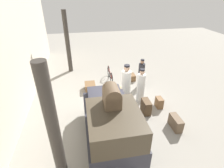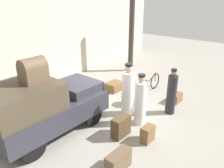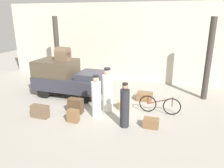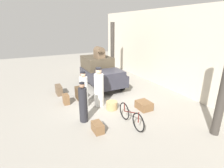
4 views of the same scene
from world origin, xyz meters
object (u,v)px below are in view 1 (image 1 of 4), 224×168
Objects in this scene: porter_standing_middle at (141,87)px; suitcase_tan_flat at (132,77)px; trunk_umber_medium at (146,107)px; trunk_large_brown at (176,123)px; trunk_on_truck_roof at (112,96)px; porter_lifting_near_truck at (126,85)px; wicker_basket at (116,91)px; suitcase_small_leather at (159,103)px; bicycle at (110,75)px; truck at (111,121)px; porter_with_bicycle at (141,75)px; suitcase_black_upright at (90,87)px.

porter_standing_middle is 2.25m from suitcase_tan_flat.
suitcase_tan_flat is (3.09, -0.28, -0.13)m from trunk_umber_medium.
trunk_on_truck_roof reaches higher than trunk_large_brown.
wicker_basket is at bearing 30.30° from porter_lifting_near_truck.
porter_lifting_near_truck is 1.72m from suitcase_small_leather.
bicycle is 2.17m from porter_lifting_near_truck.
trunk_umber_medium is at bearing 177.58° from porter_standing_middle.
truck is 2.92m from porter_standing_middle.
porter_with_bicycle is (0.42, -1.45, 0.57)m from wicker_basket.
suitcase_small_leather is at bearing 2.60° from trunk_large_brown.
bicycle is 4.72m from trunk_large_brown.
bicycle is 2.38× the size of suitcase_black_upright.
wicker_basket is 1.61m from porter_with_bicycle.
suitcase_black_upright is 4.36m from trunk_on_truck_roof.
trunk_umber_medium is 3.10m from suitcase_tan_flat.
suitcase_black_upright is (1.49, 2.29, -0.59)m from porter_standing_middle.
trunk_umber_medium reaches higher than wicker_basket.
truck is at bearing 154.69° from porter_lifting_near_truck.
bicycle is at bearing 24.59° from porter_standing_middle.
truck is at bearing 170.36° from bicycle.
suitcase_small_leather reaches higher than suitcase_black_upright.
trunk_umber_medium is (-1.15, -0.61, -0.53)m from porter_lifting_near_truck.
wicker_basket is 2.26m from suitcase_small_leather.
porter_lifting_near_truck is 1.50m from porter_with_bicycle.
truck is at bearing 0.00° from trunk_on_truck_roof.
porter_standing_middle is 2.79m from suitcase_black_upright.
trunk_on_truck_roof is at bearing 156.02° from porter_lifting_near_truck.
porter_lifting_near_truck is 1.41m from trunk_umber_medium.
truck reaches higher than trunk_umber_medium.
porter_lifting_near_truck is 2.17m from suitcase_black_upright.
trunk_on_truck_roof is at bearing 129.93° from trunk_umber_medium.
trunk_large_brown is at bearing -172.95° from suitcase_tan_flat.
trunk_on_truck_roof is (-3.67, 2.28, 1.29)m from porter_with_bicycle.
bicycle is 3.13× the size of suitcase_tan_flat.
wicker_basket reaches higher than suitcase_black_upright.
trunk_on_truck_roof is at bearing -173.36° from suitcase_black_upright.
wicker_basket is at bearing 28.74° from trunk_umber_medium.
trunk_on_truck_roof is (-3.92, -0.46, 1.86)m from suitcase_black_upright.
wicker_basket is 0.74× the size of trunk_large_brown.
porter_with_bicycle is 1.10m from suitcase_tan_flat.
trunk_large_brown is 1.05× the size of trunk_on_truck_roof.
suitcase_tan_flat is (4.43, -2.07, -0.75)m from truck.
trunk_on_truck_roof reaches higher than suitcase_tan_flat.
porter_with_bicycle is (1.24, -0.44, -0.02)m from porter_standing_middle.
trunk_large_brown is at bearing -144.47° from trunk_umber_medium.
truck reaches higher than suitcase_small_leather.
bicycle reaches higher than wicker_basket.
truck reaches higher than suitcase_black_upright.
suitcase_tan_flat is at bearing -25.08° from truck.
truck is 3.86m from suitcase_black_upright.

